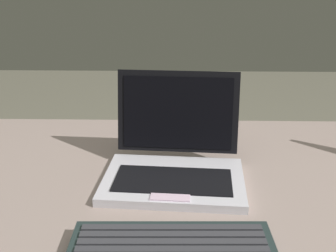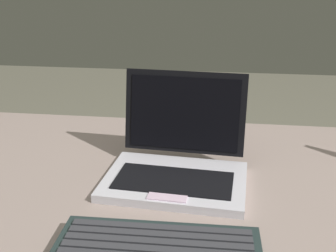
{
  "view_description": "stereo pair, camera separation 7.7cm",
  "coord_description": "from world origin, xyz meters",
  "views": [
    {
      "loc": [
        -0.07,
        -0.71,
        1.14
      ],
      "look_at": [
        -0.09,
        0.01,
        0.86
      ],
      "focal_mm": 44.3,
      "sensor_mm": 36.0,
      "label": 1
    },
    {
      "loc": [
        0.0,
        -0.7,
        1.14
      ],
      "look_at": [
        -0.09,
        0.01,
        0.86
      ],
      "focal_mm": 44.3,
      "sensor_mm": 36.0,
      "label": 2
    }
  ],
  "objects": [
    {
      "name": "desk",
      "position": [
        0.0,
        0.0,
        0.66
      ],
      "size": [
        1.41,
        0.78,
        0.73
      ],
      "color": "gray",
      "rests_on": "ground"
    },
    {
      "name": "laptop_front",
      "position": [
        -0.08,
        0.05,
        0.77
      ],
      "size": [
        0.29,
        0.25,
        0.2
      ],
      "color": "silver",
      "rests_on": "desk"
    },
    {
      "name": "external_keyboard",
      "position": [
        -0.08,
        -0.2,
        0.74
      ],
      "size": [
        0.31,
        0.12,
        0.03
      ],
      "color": "#23302F",
      "rests_on": "desk"
    }
  ]
}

